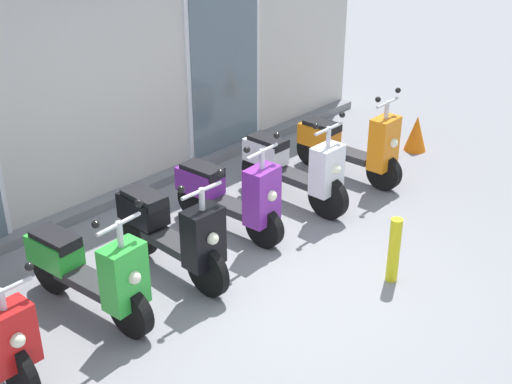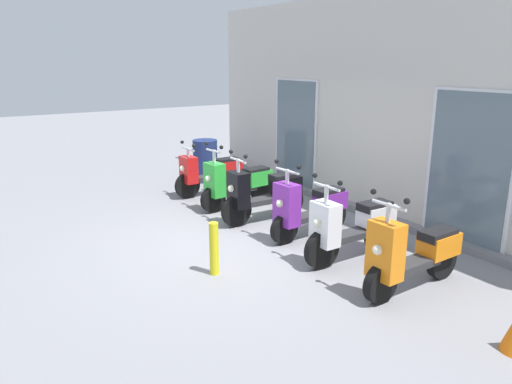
# 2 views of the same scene
# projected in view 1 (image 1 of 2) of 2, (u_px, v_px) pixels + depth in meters

# --- Properties ---
(ground_plane) EXTENTS (40.00, 40.00, 0.00)m
(ground_plane) POSITION_uv_depth(u_px,v_px,m) (274.00, 285.00, 6.87)
(ground_plane) COLOR gray
(storefront_facade) EXTENTS (9.66, 0.50, 3.79)m
(storefront_facade) POSITION_uv_depth(u_px,v_px,m) (88.00, 53.00, 7.79)
(storefront_facade) COLOR beige
(storefront_facade) RESTS_ON ground_plane
(scooter_green) EXTENTS (0.54, 1.61, 1.26)m
(scooter_green) POSITION_uv_depth(u_px,v_px,m) (89.00, 271.00, 6.26)
(scooter_green) COLOR black
(scooter_green) RESTS_ON ground_plane
(scooter_black) EXTENTS (0.55, 1.62, 1.26)m
(scooter_black) POSITION_uv_depth(u_px,v_px,m) (172.00, 231.00, 6.82)
(scooter_black) COLOR black
(scooter_black) RESTS_ON ground_plane
(scooter_purple) EXTENTS (0.56, 1.51, 1.25)m
(scooter_purple) POSITION_uv_depth(u_px,v_px,m) (230.00, 195.00, 7.61)
(scooter_purple) COLOR black
(scooter_purple) RESTS_ON ground_plane
(scooter_white) EXTENTS (0.55, 1.61, 1.25)m
(scooter_white) POSITION_uv_depth(u_px,v_px,m) (294.00, 168.00, 8.23)
(scooter_white) COLOR black
(scooter_white) RESTS_ON ground_plane
(scooter_orange) EXTENTS (0.53, 1.60, 1.29)m
(scooter_orange) POSITION_uv_depth(u_px,v_px,m) (351.00, 145.00, 8.91)
(scooter_orange) COLOR black
(scooter_orange) RESTS_ON ground_plane
(traffic_cone) EXTENTS (0.32, 0.32, 0.52)m
(traffic_cone) POSITION_uv_depth(u_px,v_px,m) (416.00, 133.00, 9.84)
(traffic_cone) COLOR orange
(traffic_cone) RESTS_ON ground_plane
(curb_bollard) EXTENTS (0.12, 0.12, 0.70)m
(curb_bollard) POSITION_uv_depth(u_px,v_px,m) (394.00, 250.00, 6.79)
(curb_bollard) COLOR yellow
(curb_bollard) RESTS_ON ground_plane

